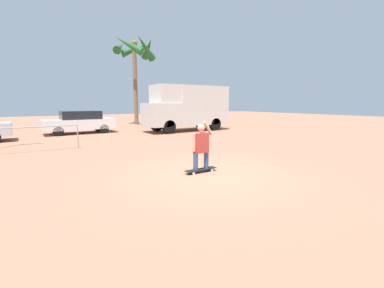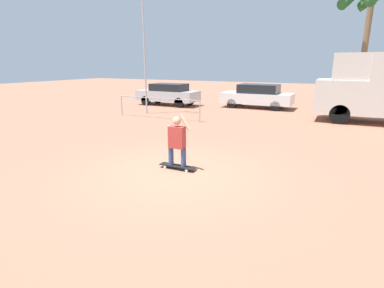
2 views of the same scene
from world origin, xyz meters
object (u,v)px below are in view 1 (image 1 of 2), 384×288
parked_car_white (80,122)px  skateboard (201,170)px  camper_van (188,106)px  person_skateboarder (201,144)px  palm_tree_near_van (135,52)px

parked_car_white → skateboard: bearing=-85.1°
skateboard → camper_van: 11.58m
skateboard → person_skateboarder: 0.76m
skateboard → palm_tree_near_van: palm_tree_near_van is taller
skateboard → parked_car_white: size_ratio=0.23×
parked_car_white → palm_tree_near_van: bearing=38.4°
person_skateboarder → palm_tree_near_van: bearing=74.2°
person_skateboarder → camper_van: (5.86, 9.85, 0.93)m
person_skateboarder → palm_tree_near_van: 18.74m
palm_tree_near_van → person_skateboarder: bearing=-105.8°
skateboard → camper_van: camper_van is taller
parked_car_white → palm_tree_near_van: palm_tree_near_van is taller
skateboard → person_skateboarder: bearing=180.0°
skateboard → person_skateboarder: person_skateboarder is taller
person_skateboarder → palm_tree_near_van: palm_tree_near_van is taller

